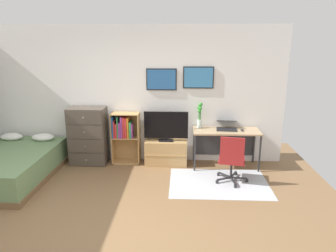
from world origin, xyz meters
TOP-DOWN VIEW (x-y plane):
  - ground_plane at (0.00, 0.00)m, footprint 7.20×7.20m
  - wall_back_with_posters at (0.01, 2.43)m, footprint 6.12×0.09m
  - area_rug at (1.70, 1.32)m, footprint 1.70×1.20m
  - bed at (-2.03, 1.34)m, footprint 1.49×2.07m
  - dresser at (-0.81, 2.15)m, footprint 0.72×0.46m
  - bookshelf at (-0.09, 2.21)m, footprint 0.55×0.30m
  - tv_stand at (0.74, 2.17)m, footprint 0.83×0.41m
  - television at (0.74, 2.15)m, footprint 0.86×0.16m
  - desk at (1.90, 2.17)m, footprint 1.27×0.55m
  - office_chair at (1.90, 1.34)m, footprint 0.58×0.57m
  - laptop at (1.92, 2.20)m, footprint 0.42×0.45m
  - computer_mouse at (2.19, 2.06)m, footprint 0.06×0.10m
  - bamboo_vase at (1.39, 2.25)m, footprint 0.10×0.10m

SIDE VIEW (x-z plane):
  - ground_plane at x=0.00m, z-range 0.00..0.00m
  - area_rug at x=1.70m, z-range 0.00..0.01m
  - tv_stand at x=0.74m, z-range 0.00..0.49m
  - bed at x=-2.03m, z-range -0.06..0.56m
  - office_chair at x=1.90m, z-range 0.03..0.89m
  - dresser at x=-0.81m, z-range 0.00..1.14m
  - desk at x=1.90m, z-range 0.23..0.97m
  - bookshelf at x=-0.09m, z-range 0.11..1.14m
  - computer_mouse at x=2.19m, z-range 0.74..0.77m
  - television at x=0.74m, z-range 0.49..1.08m
  - laptop at x=1.92m, z-range 0.72..0.89m
  - bamboo_vase at x=1.39m, z-range 0.76..1.25m
  - wall_back_with_posters at x=0.01m, z-range 0.00..2.70m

